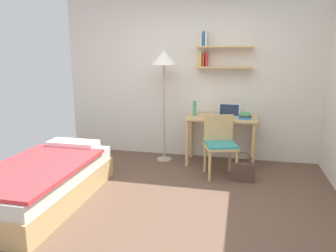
{
  "coord_description": "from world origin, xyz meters",
  "views": [
    {
      "loc": [
        0.75,
        -3.26,
        1.74
      ],
      "look_at": [
        -0.11,
        0.51,
        0.85
      ],
      "focal_mm": 34.48,
      "sensor_mm": 36.0,
      "label": 1
    }
  ],
  "objects_px": {
    "standing_lamp": "(164,64)",
    "desk_chair": "(220,142)",
    "desk": "(221,126)",
    "handbag": "(243,171)",
    "laptop": "(229,114)",
    "book_stack": "(244,116)",
    "water_bottle": "(195,108)",
    "bed": "(43,182)"
  },
  "relations": [
    {
      "from": "standing_lamp",
      "to": "desk_chair",
      "type": "bearing_deg",
      "value": -26.21
    },
    {
      "from": "desk",
      "to": "standing_lamp",
      "type": "height_order",
      "value": "standing_lamp"
    },
    {
      "from": "desk_chair",
      "to": "handbag",
      "type": "distance_m",
      "value": 0.51
    },
    {
      "from": "laptop",
      "to": "book_stack",
      "type": "height_order",
      "value": "laptop"
    },
    {
      "from": "laptop",
      "to": "book_stack",
      "type": "xyz_separation_m",
      "value": [
        0.23,
        -0.03,
        -0.02
      ]
    },
    {
      "from": "desk_chair",
      "to": "standing_lamp",
      "type": "distance_m",
      "value": 1.49
    },
    {
      "from": "desk",
      "to": "laptop",
      "type": "distance_m",
      "value": 0.23
    },
    {
      "from": "laptop",
      "to": "standing_lamp",
      "type": "bearing_deg",
      "value": -177.08
    },
    {
      "from": "water_bottle",
      "to": "book_stack",
      "type": "height_order",
      "value": "water_bottle"
    },
    {
      "from": "water_bottle",
      "to": "standing_lamp",
      "type": "bearing_deg",
      "value": -173.54
    },
    {
      "from": "laptop",
      "to": "water_bottle",
      "type": "distance_m",
      "value": 0.54
    },
    {
      "from": "desk",
      "to": "water_bottle",
      "type": "distance_m",
      "value": 0.5
    },
    {
      "from": "desk_chair",
      "to": "book_stack",
      "type": "height_order",
      "value": "desk_chair"
    },
    {
      "from": "bed",
      "to": "standing_lamp",
      "type": "height_order",
      "value": "standing_lamp"
    },
    {
      "from": "desk_chair",
      "to": "book_stack",
      "type": "relative_size",
      "value": 3.27
    },
    {
      "from": "desk",
      "to": "laptop",
      "type": "xyz_separation_m",
      "value": [
        0.11,
        0.01,
        0.2
      ]
    },
    {
      "from": "bed",
      "to": "laptop",
      "type": "relative_size",
      "value": 5.95
    },
    {
      "from": "laptop",
      "to": "book_stack",
      "type": "distance_m",
      "value": 0.24
    },
    {
      "from": "laptop",
      "to": "water_bottle",
      "type": "height_order",
      "value": "water_bottle"
    },
    {
      "from": "bed",
      "to": "standing_lamp",
      "type": "bearing_deg",
      "value": 59.43
    },
    {
      "from": "desk_chair",
      "to": "desk",
      "type": "bearing_deg",
      "value": 92.66
    },
    {
      "from": "bed",
      "to": "desk",
      "type": "relative_size",
      "value": 1.8
    },
    {
      "from": "standing_lamp",
      "to": "laptop",
      "type": "distance_m",
      "value": 1.27
    },
    {
      "from": "bed",
      "to": "book_stack",
      "type": "xyz_separation_m",
      "value": [
        2.3,
        1.8,
        0.55
      ]
    },
    {
      "from": "desk",
      "to": "laptop",
      "type": "relative_size",
      "value": 3.31
    },
    {
      "from": "desk",
      "to": "handbag",
      "type": "bearing_deg",
      "value": -61.9
    },
    {
      "from": "bed",
      "to": "desk_chair",
      "type": "xyz_separation_m",
      "value": [
        1.98,
        1.32,
        0.25
      ]
    },
    {
      "from": "laptop",
      "to": "book_stack",
      "type": "relative_size",
      "value": 1.25
    },
    {
      "from": "bed",
      "to": "desk",
      "type": "height_order",
      "value": "desk"
    },
    {
      "from": "desk_chair",
      "to": "water_bottle",
      "type": "relative_size",
      "value": 3.67
    },
    {
      "from": "desk",
      "to": "standing_lamp",
      "type": "distance_m",
      "value": 1.31
    },
    {
      "from": "desk",
      "to": "water_bottle",
      "type": "bearing_deg",
      "value": 178.02
    },
    {
      "from": "desk_chair",
      "to": "handbag",
      "type": "relative_size",
      "value": 2.05
    },
    {
      "from": "water_bottle",
      "to": "desk_chair",
      "type": "bearing_deg",
      "value": -48.85
    },
    {
      "from": "water_bottle",
      "to": "handbag",
      "type": "height_order",
      "value": "water_bottle"
    },
    {
      "from": "bed",
      "to": "desk",
      "type": "xyz_separation_m",
      "value": [
        1.96,
        1.82,
        0.37
      ]
    },
    {
      "from": "book_stack",
      "to": "handbag",
      "type": "relative_size",
      "value": 0.63
    },
    {
      "from": "handbag",
      "to": "standing_lamp",
      "type": "bearing_deg",
      "value": 153.54
    },
    {
      "from": "desk_chair",
      "to": "laptop",
      "type": "bearing_deg",
      "value": 79.8
    },
    {
      "from": "desk_chair",
      "to": "book_stack",
      "type": "distance_m",
      "value": 0.65
    },
    {
      "from": "desk",
      "to": "desk_chair",
      "type": "relative_size",
      "value": 1.26
    },
    {
      "from": "desk_chair",
      "to": "water_bottle",
      "type": "height_order",
      "value": "water_bottle"
    }
  ]
}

